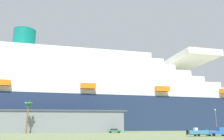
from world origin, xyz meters
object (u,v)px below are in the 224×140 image
(cruise_ship, at_px, (82,99))
(palm_tree, at_px, (28,108))
(parked_car_green_wagon, at_px, (114,131))
(pickup_truck, at_px, (219,132))
(parked_car_white_van, at_px, (100,130))
(small_boat_on_trailer, at_px, (200,132))
(street_lamp, at_px, (216,118))

(cruise_ship, bearing_deg, palm_tree, -112.56)
(cruise_ship, distance_m, parked_car_green_wagon, 55.73)
(pickup_truck, height_order, parked_car_white_van, pickup_truck)
(small_boat_on_trailer, bearing_deg, parked_car_white_van, 119.52)
(palm_tree, bearing_deg, cruise_ship, 67.44)
(small_boat_on_trailer, height_order, parked_car_green_wagon, small_boat_on_trailer)
(pickup_truck, height_order, small_boat_on_trailer, pickup_truck)
(parked_car_green_wagon, bearing_deg, palm_tree, -179.81)
(street_lamp, height_order, parked_car_white_van, street_lamp)
(parked_car_white_van, bearing_deg, cruise_ship, 96.87)
(parked_car_white_van, bearing_deg, small_boat_on_trailer, -60.48)
(cruise_ship, relative_size, small_boat_on_trailer, 38.97)
(small_boat_on_trailer, relative_size, parked_car_white_van, 1.55)
(pickup_truck, bearing_deg, cruise_ship, 110.82)
(parked_car_green_wagon, height_order, parked_car_white_van, same)
(palm_tree, relative_size, parked_car_green_wagon, 2.35)
(small_boat_on_trailer, bearing_deg, street_lamp, 51.35)
(cruise_ship, distance_m, small_boat_on_trailer, 90.75)
(cruise_ship, distance_m, palm_tree, 56.97)
(street_lamp, bearing_deg, pickup_truck, -122.20)
(parked_car_green_wagon, bearing_deg, street_lamp, -3.19)
(street_lamp, height_order, parked_car_green_wagon, street_lamp)
(parked_car_green_wagon, bearing_deg, parked_car_white_van, 134.42)
(palm_tree, xyz_separation_m, parked_car_green_wagon, (32.06, 0.11, -8.27))
(cruise_ship, distance_m, parked_car_white_van, 50.36)
(pickup_truck, bearing_deg, small_boat_on_trailer, 178.51)
(parked_car_white_van, bearing_deg, palm_tree, -169.38)
(pickup_truck, relative_size, parked_car_green_wagon, 1.17)
(small_boat_on_trailer, distance_m, palm_tree, 59.33)
(palm_tree, distance_m, parked_car_white_van, 28.86)
(small_boat_on_trailer, relative_size, parked_car_green_wagon, 1.55)
(cruise_ship, height_order, parked_car_green_wagon, cruise_ship)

